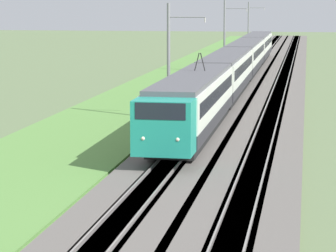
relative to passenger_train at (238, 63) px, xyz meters
name	(u,v)px	position (x,y,z in m)	size (l,w,h in m)	color
ballast_main	(223,103)	(-12.87, 0.00, -2.10)	(240.00, 4.40, 0.30)	#605B56
ballast_adjacent	(275,104)	(-12.87, -4.05, -2.10)	(240.00, 4.40, 0.30)	#605B56
track_main	(223,102)	(-12.87, 0.00, -2.09)	(240.00, 1.57, 0.45)	#4C4238
track_adjacent	(275,104)	(-12.87, -4.05, -2.09)	(240.00, 1.57, 0.45)	#4C4238
grass_verge	(138,102)	(-12.87, 6.71, -2.19)	(240.00, 8.30, 0.12)	#5B8E42
passenger_train	(238,63)	(0.00, 0.00, 0.00)	(78.59, 2.87, 4.85)	teal
catenary_mast_mid	(170,61)	(-22.07, 2.59, 1.78)	(0.22, 2.56, 7.79)	slate
catenary_mast_far	(225,36)	(13.80, 2.60, 1.90)	(0.22, 2.56, 8.03)	slate
catenary_mast_distant	(249,27)	(49.67, 2.59, 1.80)	(0.22, 2.56, 7.83)	slate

